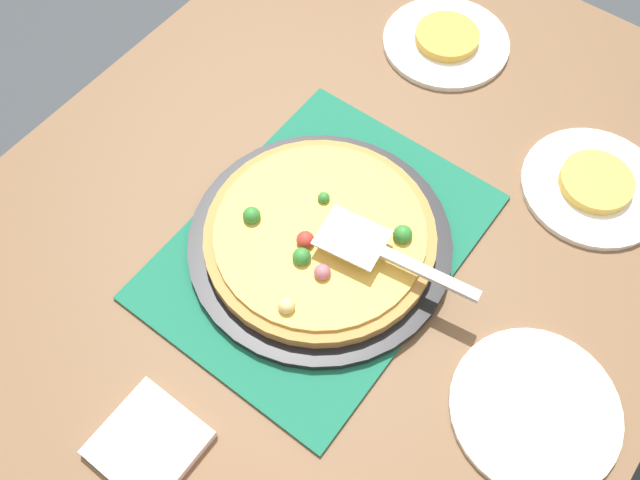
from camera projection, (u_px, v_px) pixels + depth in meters
name	position (u px, v px, depth m)	size (l,w,h in m)	color
ground_plane	(320.00, 399.00, 1.66)	(8.00, 8.00, 0.00)	#3D4247
dining_table	(320.00, 280.00, 1.10)	(1.40, 1.00, 0.75)	brown
placemat	(320.00, 246.00, 1.00)	(0.48, 0.36, 0.01)	#196B4C
pizza_pan	(320.00, 242.00, 0.99)	(0.38, 0.38, 0.01)	black
pizza	(320.00, 236.00, 0.98)	(0.33, 0.33, 0.05)	#B78442
plate_near_left	(593.00, 187.00, 1.05)	(0.22, 0.22, 0.01)	white
plate_far_right	(446.00, 42.00, 1.20)	(0.22, 0.22, 0.01)	white
plate_side	(535.00, 409.00, 0.88)	(0.22, 0.22, 0.01)	white
served_slice_left	(596.00, 182.00, 1.04)	(0.11, 0.11, 0.02)	#EAB747
served_slice_right	(447.00, 37.00, 1.19)	(0.11, 0.11, 0.02)	gold
pizza_server	(384.00, 253.00, 0.92)	(0.08, 0.23, 0.01)	silver
napkin_stack	(151.00, 446.00, 0.86)	(0.12, 0.12, 0.02)	white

